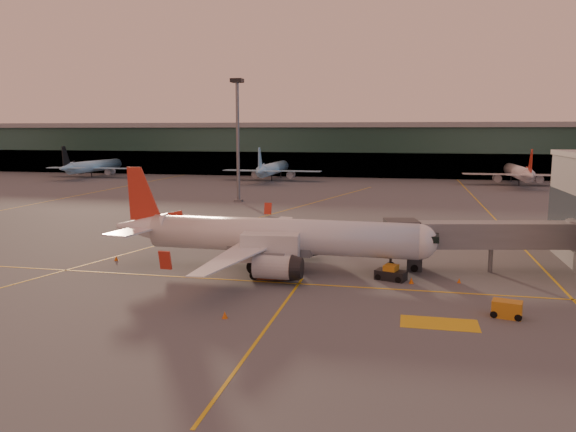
% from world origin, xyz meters
% --- Properties ---
extents(ground, '(600.00, 600.00, 0.00)m').
position_xyz_m(ground, '(0.00, 0.00, 0.00)').
color(ground, '#4C4F54').
rests_on(ground, ground).
extents(taxi_markings, '(100.12, 173.00, 0.01)m').
position_xyz_m(taxi_markings, '(-7.32, 44.49, 0.01)').
color(taxi_markings, gold).
rests_on(taxi_markings, ground).
extents(terminal, '(400.00, 20.00, 17.60)m').
position_xyz_m(terminal, '(0.00, 141.79, 8.76)').
color(terminal, '#19382D').
rests_on(terminal, ground).
extents(mast_west_near, '(2.40, 2.40, 25.60)m').
position_xyz_m(mast_west_near, '(-20.00, 66.00, 14.86)').
color(mast_west_near, slate).
rests_on(mast_west_near, ground).
extents(distant_aircraft_row, '(290.00, 34.00, 13.00)m').
position_xyz_m(distant_aircraft_row, '(-21.00, 118.00, 0.00)').
color(distant_aircraft_row, '#98D8FF').
rests_on(distant_aircraft_row, ground).
extents(main_airplane, '(36.07, 32.43, 10.90)m').
position_xyz_m(main_airplane, '(0.76, 10.30, 3.54)').
color(main_airplane, white).
rests_on(main_airplane, ground).
extents(jet_bridge, '(23.52, 7.73, 5.54)m').
position_xyz_m(jet_bridge, '(25.35, 14.31, 3.76)').
color(jet_bridge, slate).
rests_on(jet_bridge, ground).
extents(catering_truck, '(6.06, 3.10, 4.54)m').
position_xyz_m(catering_truck, '(1.71, 6.99, 2.58)').
color(catering_truck, '#A33917').
rests_on(catering_truck, ground).
extents(gpu_cart, '(2.62, 1.93, 1.37)m').
position_xyz_m(gpu_cart, '(23.39, -1.33, 0.67)').
color(gpu_cart, orange).
rests_on(gpu_cart, ground).
extents(pushback_tug, '(3.36, 2.49, 1.55)m').
position_xyz_m(pushback_tug, '(13.82, 8.41, 0.63)').
color(pushback_tug, black).
rests_on(pushback_tug, ground).
extents(cone_nose, '(0.38, 0.38, 0.48)m').
position_xyz_m(cone_nose, '(20.52, 8.70, 0.23)').
color(cone_nose, '#E15E0B').
rests_on(cone_nose, ground).
extents(cone_tail, '(0.45, 0.45, 0.57)m').
position_xyz_m(cone_tail, '(-17.69, 10.34, 0.28)').
color(cone_tail, '#E15E0B').
rests_on(cone_tail, ground).
extents(cone_wing_right, '(0.46, 0.46, 0.59)m').
position_xyz_m(cone_wing_right, '(1.16, -6.37, 0.28)').
color(cone_wing_right, '#E15E0B').
rests_on(cone_wing_right, ground).
extents(cone_wing_left, '(0.48, 0.48, 0.62)m').
position_xyz_m(cone_wing_left, '(-1.00, 28.85, 0.30)').
color(cone_wing_left, '#E15E0B').
rests_on(cone_wing_left, ground).
extents(cone_fwd, '(0.48, 0.48, 0.62)m').
position_xyz_m(cone_fwd, '(15.88, 7.45, 0.30)').
color(cone_fwd, '#E15E0B').
rests_on(cone_fwd, ground).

